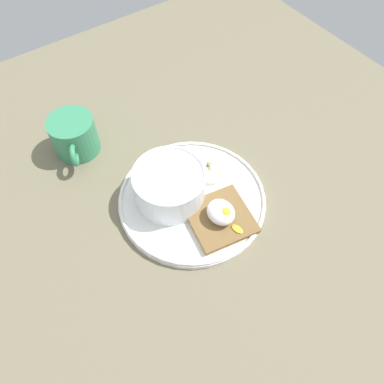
# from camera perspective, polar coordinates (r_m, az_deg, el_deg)

# --- Properties ---
(ground_plane) EXTENTS (1.20, 1.20, 0.02)m
(ground_plane) POSITION_cam_1_polar(r_m,az_deg,el_deg) (0.70, -0.00, -1.84)
(ground_plane) COLOR #6F674F
(ground_plane) RESTS_ON ground
(plate) EXTENTS (0.27, 0.27, 0.02)m
(plate) POSITION_cam_1_polar(r_m,az_deg,el_deg) (0.68, -0.00, -1.04)
(plate) COLOR white
(plate) RESTS_ON ground_plane
(oatmeal_bowl) EXTENTS (0.13, 0.13, 0.07)m
(oatmeal_bowl) POSITION_cam_1_polar(r_m,az_deg,el_deg) (0.66, -3.47, 1.01)
(oatmeal_bowl) COLOR white
(oatmeal_bowl) RESTS_ON plate
(toast_slice) EXTENTS (0.12, 0.12, 0.01)m
(toast_slice) POSITION_cam_1_polar(r_m,az_deg,el_deg) (0.65, 4.30, -4.02)
(toast_slice) COLOR brown
(toast_slice) RESTS_ON plate
(poached_egg) EXTENTS (0.07, 0.05, 0.03)m
(poached_egg) POSITION_cam_1_polar(r_m,az_deg,el_deg) (0.63, 4.51, -3.12)
(poached_egg) COLOR white
(poached_egg) RESTS_ON toast_slice
(banana_slice_front) EXTENTS (0.04, 0.04, 0.01)m
(banana_slice_front) POSITION_cam_1_polar(r_m,az_deg,el_deg) (0.71, 3.80, 3.57)
(banana_slice_front) COLOR beige
(banana_slice_front) RESTS_ON plate
(banana_slice_left) EXTENTS (0.05, 0.05, 0.02)m
(banana_slice_left) POSITION_cam_1_polar(r_m,az_deg,el_deg) (0.72, 0.88, 4.50)
(banana_slice_left) COLOR #F4E7B1
(banana_slice_left) RESTS_ON plate
(banana_slice_back) EXTENTS (0.03, 0.03, 0.01)m
(banana_slice_back) POSITION_cam_1_polar(r_m,az_deg,el_deg) (0.70, 3.02, 2.14)
(banana_slice_back) COLOR beige
(banana_slice_back) RESTS_ON plate
(banana_slice_right) EXTENTS (0.04, 0.03, 0.02)m
(banana_slice_right) POSITION_cam_1_polar(r_m,az_deg,el_deg) (0.73, 3.25, 5.13)
(banana_slice_right) COLOR #F7F0BE
(banana_slice_right) RESTS_ON plate
(banana_slice_inner) EXTENTS (0.04, 0.04, 0.02)m
(banana_slice_inner) POSITION_cam_1_polar(r_m,az_deg,el_deg) (0.73, -0.82, 5.30)
(banana_slice_inner) COLOR #F5E9BC
(banana_slice_inner) RESTS_ON plate
(coffee_mug) EXTENTS (0.12, 0.09, 0.08)m
(coffee_mug) POSITION_cam_1_polar(r_m,az_deg,el_deg) (0.77, -17.52, 8.21)
(coffee_mug) COLOR #36895E
(coffee_mug) RESTS_ON ground_plane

